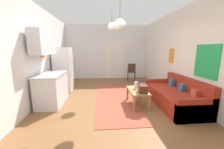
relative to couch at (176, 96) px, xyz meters
name	(u,v)px	position (x,y,z in m)	size (l,w,h in m)	color
ground_plane	(114,108)	(-1.77, 0.02, -0.31)	(4.95, 8.27, 0.10)	brown
wall_back	(107,52)	(-1.76, 3.90, 1.16)	(4.55, 0.13, 2.87)	silver
wall_right	(195,55)	(0.45, 0.02, 1.17)	(0.12, 7.87, 2.87)	silver
wall_left	(25,56)	(-4.00, 0.02, 1.17)	(0.12, 7.87, 2.87)	white
area_rug	(115,98)	(-1.67, 0.70, -0.26)	(1.23, 3.51, 0.01)	#9E4733
couch	(176,96)	(0.00, 0.00, 0.00)	(0.93, 2.01, 0.80)	maroon
coffee_table	(137,92)	(-1.09, 0.12, 0.12)	(0.48, 0.93, 0.45)	#A87542
bamboo_vase	(136,85)	(-1.11, 0.23, 0.29)	(0.11, 0.11, 0.43)	beige
handbag	(143,88)	(-1.02, -0.12, 0.29)	(0.27, 0.36, 0.33)	#512319
refrigerator	(64,69)	(-3.56, 1.73, 0.57)	(0.63, 0.65, 1.66)	white
kitchen_counter	(50,77)	(-3.60, 0.44, 0.53)	(0.64, 1.24, 2.12)	silver
accent_chair	(131,71)	(-0.57, 3.16, 0.23)	(0.48, 0.47, 0.88)	#382619
pendant_lamp_near	(120,25)	(-1.63, 0.08, 1.95)	(0.30, 0.30, 0.81)	black
pendant_lamp_far	(112,27)	(-1.73, 1.31, 2.09)	(0.29, 0.29, 0.66)	black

